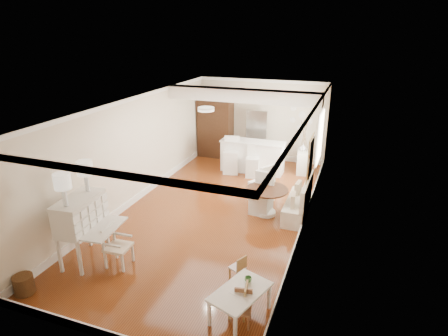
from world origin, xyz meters
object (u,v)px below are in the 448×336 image
Objects in this scene: kids_chair_c at (242,309)px; slip_chair_near at (261,194)px; wicker_basket at (24,284)px; pantry_cabinet at (215,125)px; bar_stool_left at (231,155)px; bar_stool_right at (253,162)px; breakfast_counter at (252,156)px; kids_table at (240,304)px; fridge at (267,137)px; dining_table at (267,202)px; kids_chair_b at (237,267)px; sideboard at (302,161)px; secretary_bureau at (82,230)px; slip_chair_far at (262,182)px; kids_chair_a at (238,300)px; gustavian_armchair at (118,246)px.

slip_chair_near is at bearing 90.64° from kids_chair_c.
wicker_basket is 0.15× the size of pantry_cabinet.
bar_stool_left reaches higher than bar_stool_right.
wicker_basket is 7.50m from breakfast_counter.
kids_table is 6.18m from bar_stool_right.
bar_stool_left is 1.65m from fridge.
pantry_cabinet is at bearing 130.92° from slip_chair_near.
dining_table is 1.03× the size of bar_stool_right.
sideboard is (0.26, 6.01, 0.10)m from kids_chair_b.
secretary_bureau is at bearing -106.79° from breakfast_counter.
kids_table is 1.33× the size of sideboard.
slip_chair_far reaches higher than slip_chair_near.
dining_table is 0.45× the size of pantry_cabinet.
slip_chair_far reaches higher than kids_chair_c.
secretary_bureau is 3.58m from kids_chair_c.
slip_chair_far is (-0.75, 4.37, 0.23)m from kids_chair_a.
slip_chair_far is (2.63, 3.90, -0.15)m from secretary_bureau.
kids_table is at bearing -82.21° from bar_stool_left.
dining_table reaches higher than kids_chair_c.
slip_chair_near is (2.81, 3.22, -0.17)m from secretary_bureau.
breakfast_counter is 0.47m from bar_stool_right.
sideboard is (-0.04, 6.91, 0.06)m from kids_chair_a.
pantry_cabinet reaches higher than kids_chair_a.
pantry_cabinet is 1.28× the size of fridge.
kids_chair_c is (0.42, -1.07, 0.04)m from kids_chair_b.
bar_stool_left is at bearing 72.29° from secretary_bureau.
gustavian_armchair is 3.76m from slip_chair_near.
pantry_cabinet is at bearing -109.87° from slip_chair_far.
kids_table is at bearing 73.57° from kids_chair_a.
breakfast_counter is (-1.62, 6.44, 0.26)m from kids_table.
pantry_cabinet is (-2.87, 3.89, 0.80)m from dining_table.
gustavian_armchair is 5.99m from breakfast_counter.
kids_table is 8.27m from pantry_cabinet.
bar_stool_left reaches higher than kids_chair_b.
slip_chair_far is at bearing 50.25° from secretary_bureau.
kids_table is 4.46m from slip_chair_far.
wicker_basket is 7.01m from bar_stool_left.
dining_table is 0.24m from slip_chair_near.
wicker_basket is at bearing -119.85° from slip_chair_near.
bar_stool_left is (-2.23, 6.09, 0.34)m from kids_table.
fridge is (2.00, 7.02, 0.21)m from secretary_bureau.
sideboard is at bearing 8.79° from bar_stool_left.
kids_chair_a is 6.16m from bar_stool_right.
pantry_cabinet is at bearing 130.47° from bar_stool_right.
kids_chair_a is 1.19× the size of kids_chair_b.
wicker_basket is 8.50m from sideboard.
kids_chair_b reaches higher than kids_table.
wicker_basket is 7.12m from bar_stool_right.
slip_chair_near is at bearing 54.51° from wicker_basket.
kids_chair_a is 0.60× the size of dining_table.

